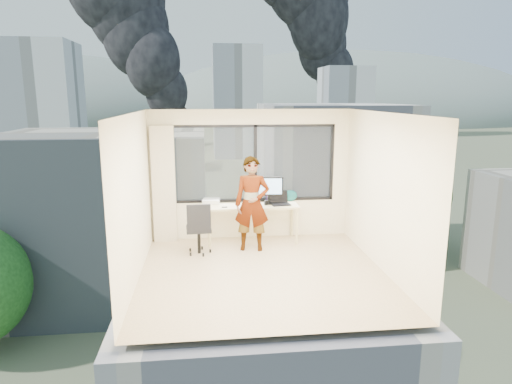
{
  "coord_description": "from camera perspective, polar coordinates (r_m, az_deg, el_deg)",
  "views": [
    {
      "loc": [
        -0.89,
        -6.9,
        2.86
      ],
      "look_at": [
        0.0,
        1.0,
        1.15
      ],
      "focal_mm": 31.56,
      "sensor_mm": 36.0,
      "label": 1
    }
  ],
  "objects": [
    {
      "name": "laptop",
      "position": [
        8.86,
        3.14,
        -0.88
      ],
      "size": [
        0.41,
        0.43,
        0.24
      ],
      "primitive_type": null,
      "rotation": [
        0.0,
        0.0,
        0.14
      ],
      "color": "black",
      "rests_on": "desk"
    },
    {
      "name": "cellphone",
      "position": [
        8.68,
        -4.01,
        -1.92
      ],
      "size": [
        0.11,
        0.05,
        0.01
      ],
      "primitive_type": "cube",
      "rotation": [
        0.0,
        0.0,
        -0.01
      ],
      "color": "black",
      "rests_on": "desk"
    },
    {
      "name": "near_bldg_a",
      "position": [
        39.05,
        -18.19,
        -3.12
      ],
      "size": [
        16.0,
        12.0,
        14.0
      ],
      "primitive_type": "cube",
      "color": "beige",
      "rests_on": "exterior_ground"
    },
    {
      "name": "smoke_plume_b",
      "position": [
        187.09,
        11.71,
        19.3
      ],
      "size": [
        30.0,
        18.0,
        70.0
      ],
      "primitive_type": null,
      "color": "black",
      "rests_on": "exterior_ground"
    },
    {
      "name": "near_bldg_b",
      "position": [
        47.55,
        9.45,
        1.22
      ],
      "size": [
        14.0,
        13.0,
        16.0
      ],
      "primitive_type": "cube",
      "color": "white",
      "rests_on": "exterior_ground"
    },
    {
      "name": "game_console",
      "position": [
        9.06,
        -5.68,
        -1.13
      ],
      "size": [
        0.37,
        0.32,
        0.08
      ],
      "primitive_type": "cube",
      "rotation": [
        0.0,
        0.0,
        -0.12
      ],
      "color": "white",
      "rests_on": "desk"
    },
    {
      "name": "wall_left",
      "position": [
        7.16,
        -15.18,
        -0.87
      ],
      "size": [
        0.01,
        4.0,
        2.6
      ],
      "primitive_type": "cube",
      "color": "beige",
      "rests_on": "ground"
    },
    {
      "name": "far_tower_d",
      "position": [
        167.77,
        -27.37,
        8.79
      ],
      "size": [
        16.0,
        14.0,
        22.0
      ],
      "primitive_type": "cube",
      "color": "silver",
      "rests_on": "exterior_ground"
    },
    {
      "name": "tree_b",
      "position": [
        28.23,
        4.36,
        -13.88
      ],
      "size": [
        7.6,
        7.6,
        9.0
      ],
      "primitive_type": null,
      "color": "#1A4316",
      "rests_on": "exterior_ground"
    },
    {
      "name": "wall_right",
      "position": [
        7.64,
        15.94,
        -0.11
      ],
      "size": [
        0.01,
        4.0,
        2.6
      ],
      "primitive_type": "cube",
      "color": "beige",
      "rests_on": "ground"
    },
    {
      "name": "wall_front",
      "position": [
        5.22,
        3.69,
        -5.27
      ],
      "size": [
        4.0,
        0.01,
        2.6
      ],
      "primitive_type": "cube",
      "color": "beige",
      "rests_on": "ground"
    },
    {
      "name": "far_tower_b",
      "position": [
        127.23,
        -2.44,
        11.28
      ],
      "size": [
        13.0,
        13.0,
        30.0
      ],
      "primitive_type": "cube",
      "color": "silver",
      "rests_on": "exterior_ground"
    },
    {
      "name": "person",
      "position": [
        8.37,
        -0.51,
        -1.51
      ],
      "size": [
        0.7,
        0.52,
        1.77
      ],
      "primitive_type": "imported",
      "rotation": [
        0.0,
        0.0,
        -0.15
      ],
      "color": "#2D2D33",
      "rests_on": "floor"
    },
    {
      "name": "handbag",
      "position": [
        9.19,
        4.34,
        -0.46
      ],
      "size": [
        0.31,
        0.19,
        0.22
      ],
      "primitive_type": "ellipsoid",
      "rotation": [
        0.0,
        0.0,
        0.16
      ],
      "color": "#0C494A",
      "rests_on": "desk"
    },
    {
      "name": "desk",
      "position": [
        8.96,
        -0.47,
        -3.97
      ],
      "size": [
        1.8,
        0.6,
        0.75
      ],
      "primitive_type": "cube",
      "color": "beige",
      "rests_on": "floor"
    },
    {
      "name": "pen_cup",
      "position": [
        8.85,
        1.32,
        -1.36
      ],
      "size": [
        0.08,
        0.08,
        0.09
      ],
      "primitive_type": "cylinder",
      "rotation": [
        0.0,
        0.0,
        -0.09
      ],
      "color": "black",
      "rests_on": "desk"
    },
    {
      "name": "tree_c",
      "position": [
        53.52,
        19.11,
        -1.36
      ],
      "size": [
        8.4,
        8.4,
        10.0
      ],
      "primitive_type": null,
      "color": "#1A4316",
      "rests_on": "exterior_ground"
    },
    {
      "name": "ceiling",
      "position": [
        6.96,
        0.93,
        10.0
      ],
      "size": [
        4.0,
        4.0,
        0.01
      ],
      "primitive_type": "cube",
      "color": "white",
      "rests_on": "ground"
    },
    {
      "name": "curtain",
      "position": [
        8.99,
        -11.6,
        0.91
      ],
      "size": [
        0.45,
        0.14,
        2.3
      ],
      "primitive_type": "cube",
      "color": "beige",
      "rests_on": "floor"
    },
    {
      "name": "exterior_ground",
      "position": [
        128.02,
        -5.96,
        4.49
      ],
      "size": [
        400.0,
        400.0,
        0.04
      ],
      "primitive_type": "cube",
      "color": "#515B3D",
      "rests_on": "ground"
    },
    {
      "name": "far_tower_a",
      "position": [
        107.5,
        -25.26,
        9.46
      ],
      "size": [
        14.0,
        14.0,
        28.0
      ],
      "primitive_type": "cube",
      "color": "silver",
      "rests_on": "exterior_ground"
    },
    {
      "name": "hill_a",
      "position": [
        348.34,
        -26.67,
        8.08
      ],
      "size": [
        288.0,
        216.0,
        90.0
      ],
      "primitive_type": "ellipsoid",
      "color": "slate",
      "rests_on": "exterior_ground"
    },
    {
      "name": "hill_b",
      "position": [
        342.53,
        10.88,
        9.09
      ],
      "size": [
        300.0,
        220.0,
        96.0
      ],
      "primitive_type": "ellipsoid",
      "color": "slate",
      "rests_on": "exterior_ground"
    },
    {
      "name": "far_tower_c",
      "position": [
        153.95,
        11.13,
        10.47
      ],
      "size": [
        15.0,
        15.0,
        26.0
      ],
      "primitive_type": "cube",
      "color": "silver",
      "rests_on": "exterior_ground"
    },
    {
      "name": "floor",
      "position": [
        7.52,
        0.86,
        -10.21
      ],
      "size": [
        4.0,
        4.0,
        0.01
      ],
      "primitive_type": "cube",
      "color": "#D2B588",
      "rests_on": "ground"
    },
    {
      "name": "chair",
      "position": [
        8.32,
        -7.28,
        -4.46
      ],
      "size": [
        0.54,
        0.54,
        0.99
      ],
      "primitive_type": null,
      "rotation": [
        0.0,
        0.0,
        0.06
      ],
      "color": "black",
      "rests_on": "floor"
    },
    {
      "name": "monitor",
      "position": [
        8.91,
        1.68,
        0.24
      ],
      "size": [
        0.56,
        0.16,
        0.55
      ],
      "primitive_type": null,
      "rotation": [
        0.0,
        0.0,
        -0.08
      ],
      "color": "black",
      "rests_on": "desk"
    },
    {
      "name": "window_wall",
      "position": [
        9.05,
        -0.39,
        3.65
      ],
      "size": [
        3.3,
        0.16,
        1.55
      ],
      "primitive_type": null,
      "color": "black",
      "rests_on": "ground"
    }
  ]
}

